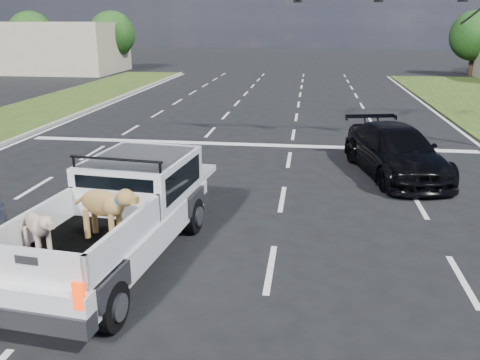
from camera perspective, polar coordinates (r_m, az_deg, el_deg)
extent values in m
plane|color=black|center=(10.09, -6.66, -9.25)|extent=(160.00, 160.00, 0.00)
cube|color=silver|center=(17.16, -18.84, 1.28)|extent=(0.12, 60.00, 0.01)
cube|color=silver|center=(15.92, -7.48, 0.87)|extent=(0.12, 60.00, 0.01)
cube|color=silver|center=(15.39, 5.20, 0.37)|extent=(0.12, 60.00, 0.01)
cube|color=silver|center=(15.65, 18.10, -0.16)|extent=(0.12, 60.00, 0.01)
cube|color=silver|center=(19.38, 0.60, 4.03)|extent=(17.00, 0.45, 0.01)
cube|color=tan|center=(50.04, -19.33, 13.88)|extent=(10.00, 8.00, 4.40)
cylinder|color=#332114|center=(53.74, -22.14, 12.57)|extent=(0.44, 0.44, 2.16)
sphere|color=#10360E|center=(53.64, -22.42, 14.92)|extent=(4.20, 4.20, 4.20)
cylinder|color=#332114|center=(50.30, -13.99, 13.06)|extent=(0.44, 0.44, 2.16)
sphere|color=#10360E|center=(50.20, -14.18, 15.58)|extent=(4.20, 4.20, 4.20)
cylinder|color=#332114|center=(48.78, 24.59, 11.90)|extent=(0.44, 0.44, 2.16)
sphere|color=#10360E|center=(48.67, 24.93, 14.49)|extent=(4.20, 4.20, 4.20)
cylinder|color=black|center=(9.06, -24.71, -11.32)|extent=(0.37, 0.81, 0.79)
cylinder|color=black|center=(8.14, -14.39, -13.55)|extent=(0.37, 0.81, 0.79)
cylinder|color=black|center=(11.97, -13.60, -3.18)|extent=(0.37, 0.81, 0.79)
cylinder|color=black|center=(11.29, -5.41, -4.02)|extent=(0.37, 0.81, 0.79)
cube|color=silver|center=(9.95, -13.90, -5.74)|extent=(2.51, 5.65, 0.54)
cube|color=silver|center=(10.79, -11.07, 0.34)|extent=(2.14, 2.56, 0.89)
cube|color=black|center=(9.78, -13.90, -1.46)|extent=(1.60, 0.19, 0.64)
cylinder|color=black|center=(9.72, -13.79, 2.26)|extent=(1.86, 0.24, 0.05)
cube|color=black|center=(8.89, -17.58, -7.25)|extent=(2.10, 2.81, 0.06)
cube|color=silver|center=(9.25, -22.45, -4.80)|extent=(0.35, 2.63, 0.54)
cube|color=silver|center=(8.37, -12.57, -6.16)|extent=(0.35, 2.63, 0.54)
cube|color=silver|center=(7.82, -22.58, -8.89)|extent=(1.84, 0.27, 0.54)
cube|color=red|center=(7.31, -17.63, -12.33)|extent=(0.17, 0.08, 0.41)
cube|color=black|center=(8.05, -22.57, -13.95)|extent=(2.01, 0.51, 0.31)
imported|color=black|center=(16.09, 17.05, 3.12)|extent=(3.15, 5.42, 1.48)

